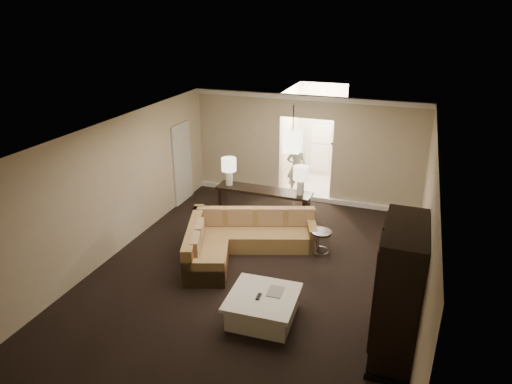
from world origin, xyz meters
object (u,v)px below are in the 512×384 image
at_px(armoire, 397,294).
at_px(console_table, 264,203).
at_px(coffee_table, 263,307).
at_px(drink_table, 321,238).
at_px(sectional_sofa, 239,239).
at_px(person, 297,165).

bearing_deg(armoire, console_table, 132.83).
relative_size(coffee_table, drink_table, 2.14).
height_order(console_table, armoire, armoire).
bearing_deg(coffee_table, drink_table, 79.26).
height_order(console_table, drink_table, console_table).
relative_size(sectional_sofa, console_table, 1.23).
bearing_deg(console_table, person, 83.74).
relative_size(coffee_table, console_table, 0.51).
bearing_deg(coffee_table, sectional_sofa, 121.78).
distance_m(coffee_table, console_table, 3.60).
xyz_separation_m(console_table, armoire, (3.22, -3.47, 0.49)).
bearing_deg(drink_table, person, 113.79).
bearing_deg(armoire, drink_table, 123.21).
bearing_deg(person, console_table, 63.80).
relative_size(sectional_sofa, person, 1.67).
bearing_deg(drink_table, coffee_table, -100.74).
bearing_deg(sectional_sofa, drink_table, -2.68).
distance_m(sectional_sofa, drink_table, 1.71).
bearing_deg(coffee_table, person, 99.41).
xyz_separation_m(armoire, person, (-2.98, 5.56, -0.17)).
height_order(sectional_sofa, coffee_table, sectional_sofa).
xyz_separation_m(console_table, person, (0.24, 2.09, 0.31)).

